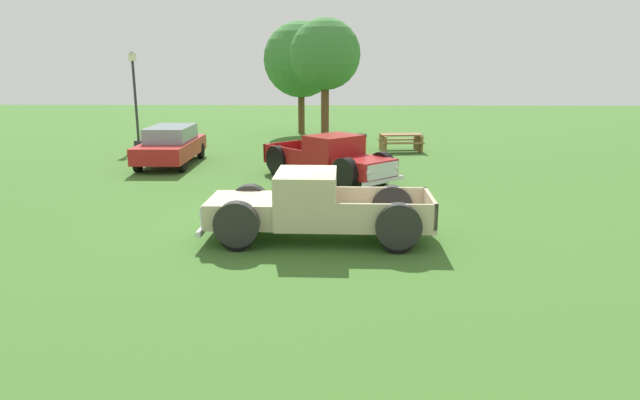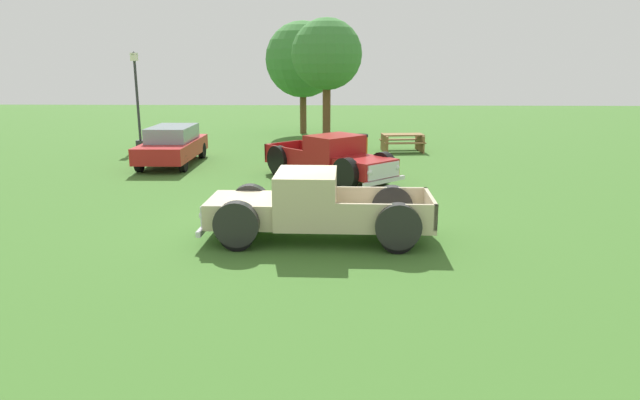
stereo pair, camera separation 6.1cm
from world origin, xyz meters
name	(u,v)px [view 1 (the left image)]	position (x,y,z in m)	size (l,w,h in m)	color
ground_plane	(295,227)	(0.00, 0.00, 0.00)	(80.00, 80.00, 0.00)	#3D6B28
pickup_truck_foreground	(304,207)	(0.26, -0.89, 0.73)	(5.03, 2.04, 1.53)	#C6B793
pickup_truck_behind_left	(335,160)	(0.96, 5.39, 0.73)	(4.72, 4.83, 1.53)	maroon
sedan_distant_a	(171,145)	(-5.36, 8.39, 0.77)	(1.85, 4.42, 1.47)	#B21E1E
lamp_post_near	(135,97)	(-8.38, 13.43, 2.28)	(0.36, 0.36, 4.36)	#2D2D33
picnic_table	(401,140)	(3.90, 11.94, 0.49)	(1.95, 1.66, 0.78)	olive
trash_can	(359,146)	(2.00, 10.33, 0.48)	(0.59, 0.59, 0.95)	orange
oak_tree_east	(301,60)	(-0.88, 18.43, 4.01)	(4.09, 4.09, 6.07)	brown
oak_tree_west	(325,55)	(0.52, 12.80, 4.19)	(3.16, 3.16, 5.80)	brown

